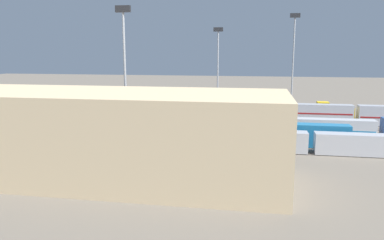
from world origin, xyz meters
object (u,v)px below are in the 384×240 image
(train_on_track_7, at_px, (182,132))
(light_mast_1, at_px, (125,59))
(train_on_track_2, at_px, (258,112))
(maintenance_shed, at_px, (102,135))
(train_on_track_5, at_px, (254,125))
(light_mast_2, at_px, (218,59))
(train_on_track_8, at_px, (181,137))
(train_on_track_3, at_px, (112,113))
(train_on_track_1, at_px, (333,113))
(light_mast_0, at_px, (293,52))

(train_on_track_7, distance_m, light_mast_1, 19.08)
(train_on_track_2, bearing_deg, train_on_track_7, 58.31)
(maintenance_shed, bearing_deg, train_on_track_5, -122.19)
(train_on_track_7, bearing_deg, light_mast_1, 37.26)
(train_on_track_7, bearing_deg, maintenance_shed, 73.88)
(train_on_track_5, height_order, light_mast_2, light_mast_2)
(train_on_track_8, relative_size, train_on_track_5, 1.06)
(train_on_track_3, bearing_deg, light_mast_1, 117.23)
(train_on_track_3, relative_size, train_on_track_5, 0.11)
(train_on_track_2, xyz_separation_m, light_mast_1, (24.88, 32.18, 14.42))
(train_on_track_2, distance_m, train_on_track_1, 20.35)
(train_on_track_2, relative_size, light_mast_2, 3.76)
(train_on_track_2, xyz_separation_m, train_on_track_5, (0.89, 15.00, -0.54))
(light_mast_2, distance_m, maintenance_shed, 64.46)
(train_on_track_5, distance_m, light_mast_2, 34.00)
(train_on_track_2, xyz_separation_m, train_on_track_3, (38.87, 5.00, -0.45))
(train_on_track_2, height_order, train_on_track_1, same)
(train_on_track_1, relative_size, maintenance_shed, 0.19)
(train_on_track_8, distance_m, maintenance_shed, 21.23)
(train_on_track_3, relative_size, light_mast_2, 0.39)
(train_on_track_5, xyz_separation_m, train_on_track_7, (14.55, 10.00, 0.02))
(train_on_track_2, bearing_deg, train_on_track_5, 86.62)
(train_on_track_3, distance_m, train_on_track_5, 39.28)
(train_on_track_3, distance_m, maintenance_shed, 47.39)
(train_on_track_3, relative_size, train_on_track_7, 0.15)
(train_on_track_7, relative_size, maintenance_shed, 1.25)
(train_on_track_1, bearing_deg, maintenance_shed, 52.14)
(train_on_track_2, distance_m, light_mast_0, 22.85)
(train_on_track_7, bearing_deg, train_on_track_3, -40.48)
(light_mast_1, bearing_deg, train_on_track_8, -167.98)
(light_mast_0, bearing_deg, maintenance_shed, 63.08)
(train_on_track_2, height_order, light_mast_1, light_mast_1)
(train_on_track_2, relative_size, train_on_track_7, 1.44)
(light_mast_1, height_order, light_mast_2, light_mast_1)
(train_on_track_3, distance_m, train_on_track_7, 30.81)
(train_on_track_8, xyz_separation_m, train_on_track_1, (-34.35, -35.00, 0.14))
(train_on_track_8, bearing_deg, train_on_track_2, -115.99)
(light_mast_1, bearing_deg, train_on_track_3, -62.77)
(train_on_track_7, relative_size, train_on_track_1, 6.64)
(train_on_track_7, distance_m, light_mast_0, 48.71)
(light_mast_2, bearing_deg, light_mast_1, 74.71)
(train_on_track_2, bearing_deg, train_on_track_1, -165.77)
(train_on_track_5, height_order, train_on_track_7, same)
(light_mast_2, xyz_separation_m, maintenance_shed, (10.09, 62.88, -9.97))
(train_on_track_3, relative_size, train_on_track_1, 1.00)
(train_on_track_5, height_order, maintenance_shed, maintenance_shed)
(train_on_track_3, xyz_separation_m, light_mast_1, (-13.99, 27.18, 14.86))
(train_on_track_7, height_order, light_mast_2, light_mast_2)
(train_on_track_5, bearing_deg, light_mast_1, 35.61)
(train_on_track_1, distance_m, light_mast_2, 36.12)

